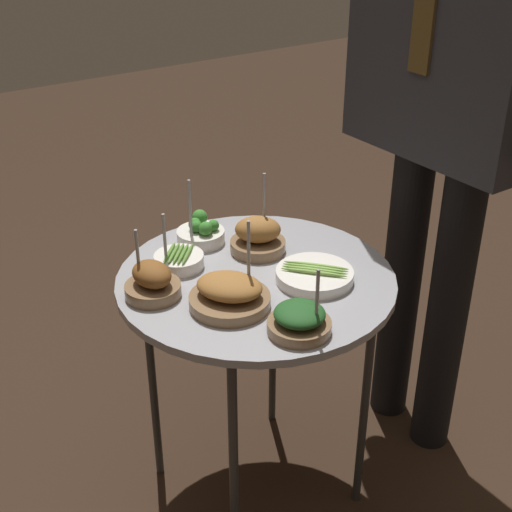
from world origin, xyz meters
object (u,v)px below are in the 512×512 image
(bowl_roast_center, at_px, (258,237))
(bowl_broccoli_near_rim, at_px, (201,232))
(bowl_asparagus_front_left, at_px, (315,275))
(bowl_roast_front_center, at_px, (230,294))
(bowl_roast_front_right, at_px, (152,282))
(serving_cart, at_px, (256,295))
(waiter_figure, at_px, (457,50))
(bowl_asparagus_back_left, at_px, (179,260))
(bowl_spinach_mid_left, at_px, (300,320))

(bowl_roast_center, relative_size, bowl_broccoli_near_rim, 1.06)
(bowl_roast_center, xyz_separation_m, bowl_asparagus_front_left, (0.18, 0.02, -0.02))
(bowl_asparagus_front_left, bearing_deg, bowl_roast_front_center, -95.37)
(bowl_broccoli_near_rim, relative_size, bowl_roast_front_right, 1.17)
(bowl_broccoli_near_rim, height_order, bowl_roast_front_right, bowl_broccoli_near_rim)
(bowl_broccoli_near_rim, bearing_deg, bowl_asparagus_front_left, 20.37)
(bowl_roast_front_center, xyz_separation_m, bowl_asparagus_front_left, (0.02, 0.20, -0.02))
(serving_cart, xyz_separation_m, waiter_figure, (0.05, 0.50, 0.48))
(waiter_figure, bearing_deg, bowl_roast_front_right, -98.34)
(bowl_asparagus_front_left, bearing_deg, bowl_broccoli_near_rim, -159.63)
(bowl_broccoli_near_rim, bearing_deg, bowl_roast_front_right, -53.73)
(serving_cart, height_order, bowl_roast_front_right, bowl_roast_front_right)
(serving_cart, height_order, bowl_broccoli_near_rim, bowl_broccoli_near_rim)
(bowl_roast_front_right, bearing_deg, bowl_roast_center, 97.22)
(serving_cart, height_order, bowl_roast_center, bowl_roast_center)
(bowl_asparagus_back_left, relative_size, bowl_spinach_mid_left, 0.94)
(bowl_roast_front_right, bearing_deg, bowl_roast_front_center, 41.67)
(bowl_broccoli_near_rim, bearing_deg, bowl_spinach_mid_left, -4.71)
(serving_cart, relative_size, bowl_asparagus_back_left, 4.57)
(waiter_figure, bearing_deg, bowl_asparagus_back_left, -106.37)
(bowl_roast_front_center, relative_size, bowl_roast_front_right, 1.24)
(waiter_figure, bearing_deg, bowl_spinach_mid_left, -72.91)
(bowl_roast_front_center, distance_m, bowl_asparagus_front_left, 0.21)
(bowl_broccoli_near_rim, relative_size, bowl_asparagus_back_left, 1.23)
(bowl_asparagus_back_left, xyz_separation_m, bowl_roast_front_right, (0.08, -0.10, 0.02))
(bowl_asparagus_front_left, relative_size, waiter_figure, 0.10)
(bowl_roast_center, bearing_deg, bowl_roast_front_center, -48.41)
(serving_cart, bearing_deg, bowl_spinach_mid_left, -13.15)
(bowl_broccoli_near_rim, relative_size, bowl_spinach_mid_left, 1.15)
(bowl_asparagus_front_left, height_order, waiter_figure, waiter_figure)
(bowl_asparagus_back_left, height_order, bowl_spinach_mid_left, bowl_spinach_mid_left)
(bowl_asparagus_front_left, height_order, bowl_asparagus_back_left, bowl_asparagus_back_left)
(bowl_spinach_mid_left, bearing_deg, bowl_broccoli_near_rim, 175.29)
(bowl_broccoli_near_rim, distance_m, bowl_asparagus_back_left, 0.13)
(bowl_asparagus_back_left, bearing_deg, bowl_roast_front_center, 1.80)
(serving_cart, distance_m, bowl_roast_front_center, 0.15)
(serving_cart, distance_m, bowl_spinach_mid_left, 0.24)
(bowl_roast_front_center, distance_m, bowl_roast_front_right, 0.17)
(bowl_roast_front_center, distance_m, bowl_asparagus_back_left, 0.20)
(bowl_roast_front_right, distance_m, waiter_figure, 0.83)
(bowl_roast_front_right, xyz_separation_m, waiter_figure, (0.11, 0.72, 0.40))
(bowl_roast_center, bearing_deg, serving_cart, -36.84)
(serving_cart, bearing_deg, bowl_roast_front_right, -104.09)
(bowl_roast_front_center, xyz_separation_m, bowl_broccoli_near_rim, (-0.27, 0.10, -0.00))
(serving_cart, relative_size, bowl_broccoli_near_rim, 3.72)
(serving_cart, height_order, bowl_asparagus_back_left, bowl_asparagus_back_left)
(bowl_roast_front_center, relative_size, waiter_figure, 0.11)
(serving_cart, xyz_separation_m, bowl_roast_front_center, (0.07, -0.11, 0.08))
(bowl_asparagus_front_left, relative_size, bowl_spinach_mid_left, 1.14)
(serving_cart, bearing_deg, bowl_broccoli_near_rim, -175.49)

